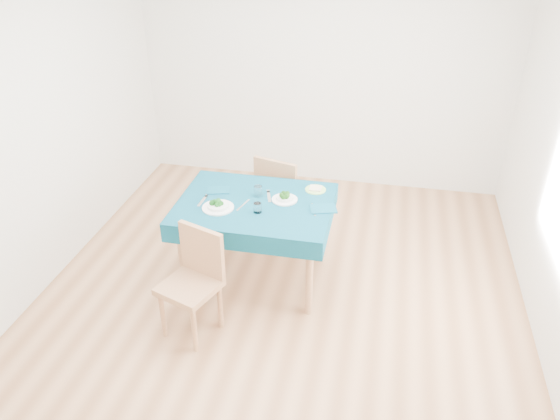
% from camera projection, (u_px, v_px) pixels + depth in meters
% --- Properties ---
extents(room_shell, '(4.02, 4.52, 2.73)m').
position_uv_depth(room_shell, '(280.00, 150.00, 3.90)').
color(room_shell, '#93613D').
rests_on(room_shell, ground).
extents(table, '(1.25, 0.95, 0.76)m').
position_uv_depth(table, '(256.00, 241.00, 4.63)').
color(table, '#073D52').
rests_on(table, ground).
extents(chair_near, '(0.51, 0.53, 0.97)m').
position_uv_depth(chair_near, '(189.00, 281.00, 3.99)').
color(chair_near, '#A0714B').
rests_on(chair_near, ground).
extents(chair_far, '(0.55, 0.57, 1.08)m').
position_uv_depth(chair_far, '(285.00, 183.00, 5.22)').
color(chair_far, '#A0714B').
rests_on(chair_far, ground).
extents(bowl_near, '(0.26, 0.26, 0.08)m').
position_uv_depth(bowl_near, '(218.00, 204.00, 4.34)').
color(bowl_near, white).
rests_on(bowl_near, table).
extents(bowl_far, '(0.21, 0.21, 0.06)m').
position_uv_depth(bowl_far, '(285.00, 197.00, 4.46)').
color(bowl_far, white).
rests_on(bowl_far, table).
extents(fork_near, '(0.03, 0.19, 0.00)m').
position_uv_depth(fork_near, '(203.00, 201.00, 4.46)').
color(fork_near, silver).
rests_on(fork_near, table).
extents(knife_near, '(0.07, 0.20, 0.00)m').
position_uv_depth(knife_near, '(243.00, 205.00, 4.40)').
color(knife_near, silver).
rests_on(knife_near, table).
extents(fork_far, '(0.08, 0.19, 0.00)m').
position_uv_depth(fork_far, '(269.00, 197.00, 4.52)').
color(fork_far, silver).
rests_on(fork_far, table).
extents(knife_far, '(0.07, 0.20, 0.00)m').
position_uv_depth(knife_far, '(313.00, 210.00, 4.34)').
color(knife_far, silver).
rests_on(knife_far, table).
extents(napkin_near, '(0.21, 0.17, 0.01)m').
position_uv_depth(napkin_near, '(219.00, 190.00, 4.61)').
color(napkin_near, '#0A455B').
rests_on(napkin_near, table).
extents(napkin_far, '(0.24, 0.20, 0.01)m').
position_uv_depth(napkin_far, '(323.00, 209.00, 4.34)').
color(napkin_far, '#0A455B').
rests_on(napkin_far, table).
extents(tumbler_center, '(0.07, 0.07, 0.09)m').
position_uv_depth(tumbler_center, '(258.00, 191.00, 4.52)').
color(tumbler_center, white).
rests_on(tumbler_center, table).
extents(tumbler_side, '(0.06, 0.06, 0.08)m').
position_uv_depth(tumbler_side, '(258.00, 208.00, 4.29)').
color(tumbler_side, white).
rests_on(tumbler_side, table).
extents(side_plate, '(0.18, 0.18, 0.01)m').
position_uv_depth(side_plate, '(316.00, 190.00, 4.63)').
color(side_plate, '#A9E26E').
rests_on(side_plate, table).
extents(bread_slice, '(0.10, 0.10, 0.02)m').
position_uv_depth(bread_slice, '(316.00, 188.00, 4.62)').
color(bread_slice, beige).
rests_on(bread_slice, side_plate).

